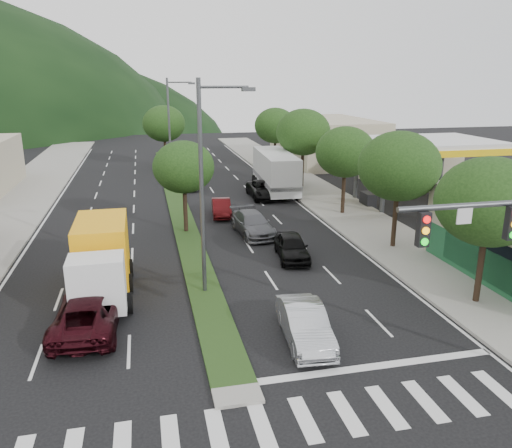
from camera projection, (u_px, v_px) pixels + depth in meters
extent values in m
plane|color=black|center=(235.00, 389.00, 16.66)|extent=(160.00, 160.00, 0.00)
cube|color=gray|center=(325.00, 198.00, 42.69)|extent=(5.00, 90.00, 0.15)
cube|color=gray|center=(3.00, 216.00, 37.27)|extent=(6.00, 90.00, 0.15)
cube|color=#243D16|center=(176.00, 198.00, 42.85)|extent=(1.60, 56.00, 0.12)
cube|color=silver|center=(247.00, 428.00, 14.79)|extent=(19.00, 2.20, 0.01)
cylinder|color=#47494C|center=(488.00, 204.00, 15.10)|extent=(6.00, 0.18, 0.18)
cube|color=black|center=(511.00, 223.00, 15.30)|extent=(0.35, 0.25, 1.05)
cube|color=black|center=(423.00, 229.00, 14.66)|extent=(0.35, 0.25, 1.05)
cube|color=silver|center=(418.00, 143.00, 39.88)|extent=(12.00, 8.00, 0.50)
cube|color=yellow|center=(417.00, 147.00, 39.97)|extent=(12.20, 8.20, 0.50)
cylinder|color=#47494C|center=(384.00, 184.00, 37.45)|extent=(0.36, 0.36, 4.60)
cylinder|color=#47494C|center=(477.00, 180.00, 39.15)|extent=(0.36, 0.36, 4.60)
cylinder|color=#47494C|center=(356.00, 172.00, 42.13)|extent=(0.36, 0.36, 4.60)
cylinder|color=#47494C|center=(441.00, 169.00, 43.82)|extent=(0.36, 0.36, 4.60)
cube|color=black|center=(368.00, 199.00, 40.28)|extent=(0.80, 1.60, 1.10)
cube|color=black|center=(456.00, 194.00, 41.98)|extent=(0.80, 1.60, 1.10)
cube|color=#BDB696|center=(326.00, 140.00, 61.24)|extent=(10.00, 16.00, 5.20)
cylinder|color=black|center=(481.00, 263.00, 22.40)|extent=(0.28, 0.28, 3.64)
ellipsoid|color=black|center=(489.00, 202.00, 21.59)|extent=(4.60, 4.60, 3.91)
cylinder|color=black|center=(395.00, 216.00, 29.86)|extent=(0.28, 0.28, 3.81)
ellipsoid|color=black|center=(399.00, 166.00, 29.02)|extent=(4.80, 4.80, 4.08)
cylinder|color=black|center=(343.00, 189.00, 37.38)|extent=(0.28, 0.28, 3.58)
ellipsoid|color=black|center=(345.00, 152.00, 36.59)|extent=(4.40, 4.40, 3.74)
cylinder|color=black|center=(302.00, 165.00, 46.69)|extent=(0.28, 0.28, 3.92)
ellipsoid|color=black|center=(303.00, 132.00, 45.82)|extent=(5.00, 5.00, 4.25)
cylinder|color=black|center=(275.00, 152.00, 56.08)|extent=(0.28, 0.28, 3.70)
ellipsoid|color=black|center=(275.00, 126.00, 55.26)|extent=(4.60, 4.60, 3.91)
cylinder|color=black|center=(185.00, 206.00, 33.00)|extent=(0.28, 0.28, 3.36)
ellipsoid|color=black|center=(184.00, 167.00, 32.26)|extent=(4.00, 4.00, 3.40)
cylinder|color=black|center=(165.00, 150.00, 57.26)|extent=(0.28, 0.28, 3.81)
ellipsoid|color=black|center=(164.00, 124.00, 56.42)|extent=(4.80, 4.80, 4.08)
cylinder|color=#47494C|center=(202.00, 192.00, 22.74)|extent=(0.20, 0.20, 10.00)
cylinder|color=#47494C|center=(224.00, 87.00, 21.68)|extent=(2.20, 0.12, 0.12)
cube|color=#47494C|center=(248.00, 89.00, 21.94)|extent=(0.60, 0.25, 0.18)
cylinder|color=#47494C|center=(170.00, 134.00, 46.13)|extent=(0.20, 0.20, 10.00)
cylinder|color=#47494C|center=(179.00, 82.00, 45.07)|extent=(2.20, 0.12, 0.12)
cube|color=#47494C|center=(192.00, 83.00, 45.33)|extent=(0.60, 0.25, 0.18)
imported|color=#B6B9BE|center=(305.00, 324.00, 19.50)|extent=(1.89, 4.54, 1.46)
imported|color=black|center=(88.00, 313.00, 20.38)|extent=(2.85, 5.61, 1.52)
imported|color=black|center=(292.00, 247.00, 28.50)|extent=(2.18, 4.34, 1.42)
imported|color=#545459|center=(252.00, 224.00, 32.92)|extent=(2.51, 5.20, 1.46)
imported|color=#430B0D|center=(221.00, 208.00, 37.35)|extent=(1.71, 3.96, 1.27)
imported|color=black|center=(264.00, 190.00, 42.96)|extent=(2.47, 5.26, 1.46)
imported|color=#494A4E|center=(189.00, 182.00, 46.39)|extent=(1.58, 3.76, 1.27)
cube|color=white|center=(97.00, 284.00, 20.91)|extent=(2.29, 1.68, 2.40)
cube|color=#FFA90D|center=(103.00, 252.00, 24.48)|extent=(2.43, 4.39, 3.23)
cube|color=black|center=(104.00, 283.00, 24.07)|extent=(2.13, 6.05, 0.31)
cylinder|color=black|center=(129.00, 303.00, 21.92)|extent=(0.32, 0.94, 0.94)
cylinder|color=black|center=(72.00, 309.00, 21.39)|extent=(0.32, 0.94, 0.94)
cylinder|color=black|center=(129.00, 283.00, 24.04)|extent=(0.32, 0.94, 0.94)
cylinder|color=black|center=(77.00, 288.00, 23.51)|extent=(0.32, 0.94, 0.94)
cylinder|color=black|center=(130.00, 268.00, 25.96)|extent=(0.32, 0.94, 0.94)
cylinder|color=black|center=(82.00, 272.00, 25.44)|extent=(0.32, 0.94, 0.94)
cube|color=silver|center=(276.00, 170.00, 44.70)|extent=(3.19, 9.52, 3.12)
cube|color=slate|center=(275.00, 179.00, 44.92)|extent=(3.25, 9.52, 0.36)
cylinder|color=black|center=(255.00, 180.00, 48.49)|extent=(0.42, 0.96, 0.94)
cylinder|color=black|center=(281.00, 179.00, 48.89)|extent=(0.42, 0.96, 0.94)
cylinder|color=black|center=(257.00, 182.00, 47.43)|extent=(0.42, 0.96, 0.94)
cylinder|color=black|center=(283.00, 181.00, 47.83)|extent=(0.42, 0.96, 0.94)
cylinder|color=black|center=(268.00, 196.00, 41.75)|extent=(0.42, 0.96, 0.94)
cylinder|color=black|center=(298.00, 195.00, 42.14)|extent=(0.42, 0.96, 0.94)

